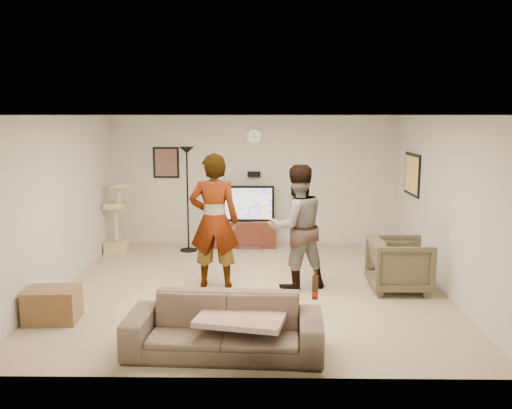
{
  "coord_description": "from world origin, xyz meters",
  "views": [
    {
      "loc": [
        0.18,
        -7.55,
        2.5
      ],
      "look_at": [
        0.07,
        0.2,
        1.2
      ],
      "focal_mm": 37.51,
      "sensor_mm": 36.0,
      "label": 1
    }
  ],
  "objects_px": {
    "floor_lamp": "(188,200)",
    "person_right": "(297,227)",
    "cat_tree": "(116,218)",
    "armchair": "(399,265)",
    "tv": "(244,203)",
    "beer_bottle": "(315,287)",
    "person_left": "(214,221)",
    "sofa": "(224,326)",
    "tv_stand": "(244,233)",
    "side_table": "(53,305)"
  },
  "relations": [
    {
      "from": "cat_tree",
      "to": "person_right",
      "type": "relative_size",
      "value": 0.71
    },
    {
      "from": "person_right",
      "to": "armchair",
      "type": "xyz_separation_m",
      "value": [
        1.48,
        -0.12,
        -0.52
      ]
    },
    {
      "from": "person_left",
      "to": "armchair",
      "type": "distance_m",
      "value": 2.74
    },
    {
      "from": "tv_stand",
      "to": "beer_bottle",
      "type": "xyz_separation_m",
      "value": [
        0.9,
        -4.7,
        0.48
      ]
    },
    {
      "from": "sofa",
      "to": "beer_bottle",
      "type": "bearing_deg",
      "value": 3.21
    },
    {
      "from": "sofa",
      "to": "beer_bottle",
      "type": "relative_size",
      "value": 8.26
    },
    {
      "from": "tv",
      "to": "side_table",
      "type": "xyz_separation_m",
      "value": [
        -2.22,
        -3.84,
        -0.64
      ]
    },
    {
      "from": "tv_stand",
      "to": "sofa",
      "type": "xyz_separation_m",
      "value": [
        -0.05,
        -4.7,
        0.05
      ]
    },
    {
      "from": "tv",
      "to": "beer_bottle",
      "type": "height_order",
      "value": "tv"
    },
    {
      "from": "cat_tree",
      "to": "sofa",
      "type": "height_order",
      "value": "cat_tree"
    },
    {
      "from": "person_right",
      "to": "person_left",
      "type": "bearing_deg",
      "value": -21.62
    },
    {
      "from": "person_right",
      "to": "floor_lamp",
      "type": "bearing_deg",
      "value": -69.05
    },
    {
      "from": "floor_lamp",
      "to": "sofa",
      "type": "xyz_separation_m",
      "value": [
        0.99,
        -4.35,
        -0.67
      ]
    },
    {
      "from": "beer_bottle",
      "to": "side_table",
      "type": "distance_m",
      "value": 3.28
    },
    {
      "from": "tv",
      "to": "beer_bottle",
      "type": "bearing_deg",
      "value": -79.13
    },
    {
      "from": "floor_lamp",
      "to": "side_table",
      "type": "height_order",
      "value": "floor_lamp"
    },
    {
      "from": "cat_tree",
      "to": "tv_stand",
      "type": "bearing_deg",
      "value": 11.28
    },
    {
      "from": "person_left",
      "to": "side_table",
      "type": "xyz_separation_m",
      "value": [
        -1.87,
        -1.38,
        -0.78
      ]
    },
    {
      "from": "tv_stand",
      "to": "floor_lamp",
      "type": "xyz_separation_m",
      "value": [
        -1.03,
        -0.36,
        0.72
      ]
    },
    {
      "from": "floor_lamp",
      "to": "person_left",
      "type": "relative_size",
      "value": 0.98
    },
    {
      "from": "floor_lamp",
      "to": "person_left",
      "type": "bearing_deg",
      "value": -72.02
    },
    {
      "from": "floor_lamp",
      "to": "person_right",
      "type": "relative_size",
      "value": 1.07
    },
    {
      "from": "sofa",
      "to": "person_right",
      "type": "bearing_deg",
      "value": 71.34
    },
    {
      "from": "floor_lamp",
      "to": "side_table",
      "type": "bearing_deg",
      "value": -108.79
    },
    {
      "from": "tv",
      "to": "armchair",
      "type": "bearing_deg",
      "value": -48.27
    },
    {
      "from": "tv_stand",
      "to": "cat_tree",
      "type": "bearing_deg",
      "value": -168.72
    },
    {
      "from": "person_left",
      "to": "floor_lamp",
      "type": "bearing_deg",
      "value": -70.74
    },
    {
      "from": "tv_stand",
      "to": "person_left",
      "type": "xyz_separation_m",
      "value": [
        -0.35,
        -2.46,
        0.73
      ]
    },
    {
      "from": "person_right",
      "to": "sofa",
      "type": "xyz_separation_m",
      "value": [
        -0.89,
        -2.22,
        -0.6
      ]
    },
    {
      "from": "person_left",
      "to": "sofa",
      "type": "bearing_deg",
      "value": 99.01
    },
    {
      "from": "sofa",
      "to": "side_table",
      "type": "bearing_deg",
      "value": 161.56
    },
    {
      "from": "sofa",
      "to": "floor_lamp",
      "type": "bearing_deg",
      "value": 106.01
    },
    {
      "from": "armchair",
      "to": "side_table",
      "type": "xyz_separation_m",
      "value": [
        -4.54,
        -1.24,
        -0.17
      ]
    },
    {
      "from": "tv_stand",
      "to": "sofa",
      "type": "height_order",
      "value": "sofa"
    },
    {
      "from": "cat_tree",
      "to": "side_table",
      "type": "relative_size",
      "value": 2.09
    },
    {
      "from": "person_left",
      "to": "person_right",
      "type": "bearing_deg",
      "value": -179.83
    },
    {
      "from": "tv_stand",
      "to": "person_right",
      "type": "bearing_deg",
      "value": -71.2
    },
    {
      "from": "armchair",
      "to": "floor_lamp",
      "type": "bearing_deg",
      "value": 56.38
    },
    {
      "from": "person_right",
      "to": "armchair",
      "type": "distance_m",
      "value": 1.57
    },
    {
      "from": "tv_stand",
      "to": "beer_bottle",
      "type": "distance_m",
      "value": 4.81
    },
    {
      "from": "person_right",
      "to": "side_table",
      "type": "xyz_separation_m",
      "value": [
        -3.06,
        -1.36,
        -0.7
      ]
    },
    {
      "from": "floor_lamp",
      "to": "side_table",
      "type": "distance_m",
      "value": 3.76
    },
    {
      "from": "cat_tree",
      "to": "armchair",
      "type": "distance_m",
      "value": 5.14
    },
    {
      "from": "tv",
      "to": "sofa",
      "type": "relative_size",
      "value": 0.55
    },
    {
      "from": "side_table",
      "to": "beer_bottle",
      "type": "bearing_deg",
      "value": -15.44
    },
    {
      "from": "side_table",
      "to": "armchair",
      "type": "bearing_deg",
      "value": 15.26
    },
    {
      "from": "tv_stand",
      "to": "person_left",
      "type": "relative_size",
      "value": 0.61
    },
    {
      "from": "cat_tree",
      "to": "armchair",
      "type": "height_order",
      "value": "cat_tree"
    },
    {
      "from": "cat_tree",
      "to": "person_left",
      "type": "xyz_separation_m",
      "value": [
        2.0,
        -1.99,
        0.34
      ]
    },
    {
      "from": "sofa",
      "to": "armchair",
      "type": "relative_size",
      "value": 2.47
    }
  ]
}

